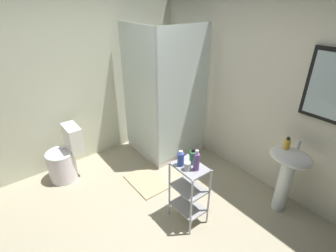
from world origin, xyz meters
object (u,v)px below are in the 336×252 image
Objects in this scene: hand_soap_bottle at (287,144)px; rinse_cup at (187,166)px; toilet at (65,158)px; body_wash_bottle_green at (193,157)px; shampoo_bottle_blue at (181,159)px; storage_cart at (189,189)px; bath_mat at (146,182)px; shower_stall at (163,126)px; pedestal_sink at (288,169)px; conditioner_bottle_purple at (197,161)px.

rinse_cup is (-0.45, -1.05, -0.09)m from hand_soap_bottle.
hand_soap_bottle is at bearing 41.35° from toilet.
body_wash_bottle_green is 0.13m from shampoo_bottle_blue.
body_wash_bottle_green is (-0.02, 0.06, 0.38)m from storage_cart.
bath_mat is (-0.85, 0.03, -0.78)m from rinse_cup.
hand_soap_bottle is at bearing 66.85° from rinse_cup.
toilet is 4.17× the size of body_wash_bottle_green.
shower_stall is 2.70× the size of storage_cart.
rinse_cup is 1.15m from bath_mat.
shower_stall is 1.90m from pedestal_sink.
storage_cart is at bearing 38.51° from shampoo_bottle_blue.
bath_mat is at bearing 177.95° from rinse_cup.
rinse_cup is at bearing -27.49° from shower_stall.
hand_soap_bottle reaches higher than toilet.
toilet is 3.30× the size of conditioner_bottle_purple.
rinse_cup is (0.02, -0.06, 0.35)m from storage_cart.
toilet is at bearing -150.51° from body_wash_bottle_green.
hand_soap_bottle is 0.61× the size of conditioner_bottle_purple.
conditioner_bottle_purple is at bearing 2.66° from bath_mat.
rinse_cup reaches higher than pedestal_sink.
pedestal_sink is (1.86, 0.35, 0.12)m from shower_stall.
pedestal_sink is 3.51× the size of conditioner_bottle_purple.
bath_mat is at bearing -53.85° from shower_stall.
storage_cart is 0.39m from shampoo_bottle_blue.
storage_cart is 0.41m from conditioner_bottle_purple.
body_wash_bottle_green is 0.11m from conditioner_bottle_purple.
toilet is 1.89m from body_wash_bottle_green.
toilet is 1.03× the size of storage_cart.
conditioner_bottle_purple reaches higher than pedestal_sink.
bath_mat is (-1.30, -1.02, -0.86)m from hand_soap_bottle.
toilet is at bearing -153.16° from conditioner_bottle_purple.
toilet is 1.79m from shampoo_bottle_blue.
shampoo_bottle_blue is at bearing -141.49° from storage_cart.
body_wash_bottle_green reaches higher than pedestal_sink.
hand_soap_bottle is at bearing 64.60° from storage_cart.
shower_stall is 8.67× the size of conditioner_bottle_purple.
rinse_cup is (0.10, 0.00, -0.03)m from shampoo_bottle_blue.
toilet reaches higher than storage_cart.
shower_stall is 1.56m from conditioner_bottle_purple.
body_wash_bottle_green reaches higher than rinse_cup.
shower_stall is 1.46m from shampoo_bottle_blue.
shower_stall reaches higher than body_wash_bottle_green.
pedestal_sink is 4.67× the size of shampoo_bottle_blue.
hand_soap_bottle reaches higher than shampoo_bottle_blue.
shampoo_bottle_blue is (-0.06, -0.12, -0.00)m from body_wash_bottle_green.
shower_stall is 14.32× the size of hand_soap_bottle.
rinse_cup reaches higher than bath_mat.
storage_cart is 5.30× the size of hand_soap_bottle.
conditioner_bottle_purple reaches higher than hand_soap_bottle.
shampoo_bottle_blue is 0.29× the size of bath_mat.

